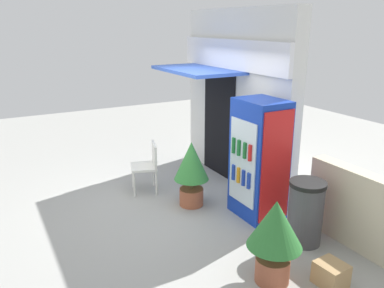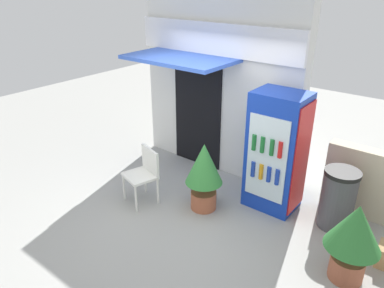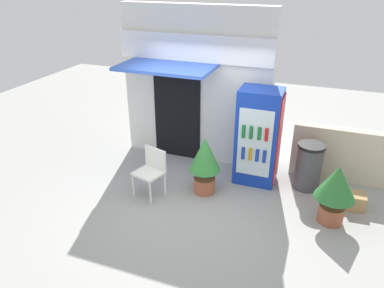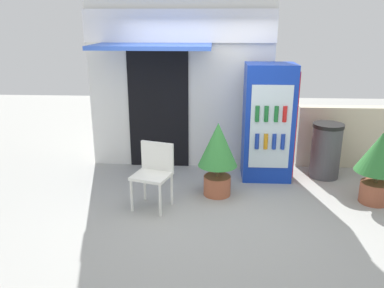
% 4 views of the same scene
% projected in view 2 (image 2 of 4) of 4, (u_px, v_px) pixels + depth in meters
% --- Properties ---
extents(ground, '(16.00, 16.00, 0.00)m').
position_uv_depth(ground, '(178.00, 209.00, 5.71)').
color(ground, '#A3A39E').
extents(storefront_building, '(3.11, 1.30, 3.17)m').
position_uv_depth(storefront_building, '(218.00, 83.00, 6.37)').
color(storefront_building, silver).
rests_on(storefront_building, ground).
extents(drink_cooler, '(0.79, 0.66, 1.85)m').
position_uv_depth(drink_cooler, '(276.00, 152.00, 5.46)').
color(drink_cooler, '#1438B2').
rests_on(drink_cooler, ground).
extents(plastic_chair, '(0.58, 0.56, 0.89)m').
position_uv_depth(plastic_chair, '(144.00, 171.00, 5.74)').
color(plastic_chair, white).
rests_on(plastic_chair, ground).
extents(potted_plant_near_shop, '(0.57, 0.57, 1.10)m').
position_uv_depth(potted_plant_near_shop, '(204.00, 170.00, 5.49)').
color(potted_plant_near_shop, '#AD5B3D').
rests_on(potted_plant_near_shop, ground).
extents(potted_plant_curbside, '(0.64, 0.64, 1.03)m').
position_uv_depth(potted_plant_curbside, '(354.00, 235.00, 4.16)').
color(potted_plant_curbside, '#995138').
rests_on(potted_plant_curbside, ground).
extents(trash_bin, '(0.49, 0.49, 0.90)m').
position_uv_depth(trash_bin, '(338.00, 199.00, 5.16)').
color(trash_bin, '#47474C').
rests_on(trash_bin, ground).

